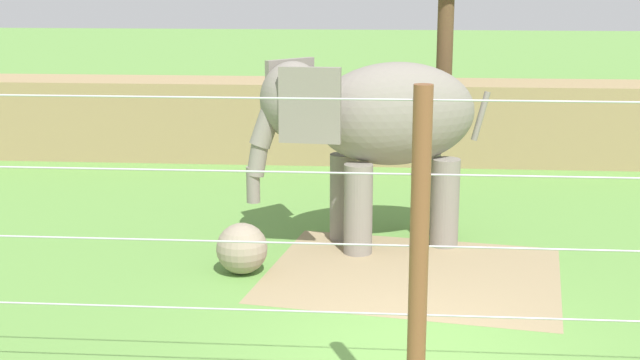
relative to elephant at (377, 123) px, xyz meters
name	(u,v)px	position (x,y,z in m)	size (l,w,h in m)	color
ground_plane	(413,347)	(0.56, -4.31, -2.13)	(120.00, 120.00, 0.00)	#609342
dirt_patch	(413,274)	(0.63, -1.54, -2.13)	(4.51, 3.72, 0.01)	#937F5B
embankment_wall	(403,121)	(0.56, 6.99, -1.15)	(36.00, 1.80, 1.97)	#997F56
elephant	(377,123)	(0.00, 0.00, 0.00)	(4.15, 2.57, 3.22)	gray
enrichment_ball	(242,248)	(-2.06, -1.70, -1.73)	(0.81, 0.81, 0.81)	gray
cable_fence	(422,270)	(0.55, -6.58, -0.30)	(11.81, 0.19, 3.64)	brown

